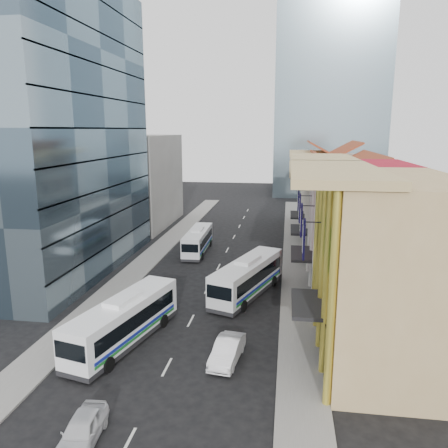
% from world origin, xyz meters
% --- Properties ---
extents(ground, '(200.00, 200.00, 0.00)m').
position_xyz_m(ground, '(0.00, 0.00, 0.00)').
color(ground, black).
rests_on(ground, ground).
extents(sidewalk_right, '(3.00, 90.00, 0.15)m').
position_xyz_m(sidewalk_right, '(8.50, 22.00, 0.07)').
color(sidewalk_right, slate).
rests_on(sidewalk_right, ground).
extents(sidewalk_left, '(3.00, 90.00, 0.15)m').
position_xyz_m(sidewalk_left, '(-8.50, 22.00, 0.07)').
color(sidewalk_left, slate).
rests_on(sidewalk_left, ground).
extents(shophouse_tan, '(8.00, 14.00, 12.00)m').
position_xyz_m(shophouse_tan, '(14.00, 5.00, 6.00)').
color(shophouse_tan, tan).
rests_on(shophouse_tan, ground).
extents(shophouse_red, '(8.00, 10.00, 12.00)m').
position_xyz_m(shophouse_red, '(14.00, 17.00, 6.00)').
color(shophouse_red, '#AD1325').
rests_on(shophouse_red, ground).
extents(shophouse_cream_near, '(8.00, 9.00, 10.00)m').
position_xyz_m(shophouse_cream_near, '(14.00, 26.50, 5.00)').
color(shophouse_cream_near, silver).
rests_on(shophouse_cream_near, ground).
extents(shophouse_cream_mid, '(8.00, 9.00, 10.00)m').
position_xyz_m(shophouse_cream_mid, '(14.00, 35.50, 5.00)').
color(shophouse_cream_mid, silver).
rests_on(shophouse_cream_mid, ground).
extents(shophouse_cream_far, '(8.00, 12.00, 11.00)m').
position_xyz_m(shophouse_cream_far, '(14.00, 46.00, 5.50)').
color(shophouse_cream_far, silver).
rests_on(shophouse_cream_far, ground).
extents(office_tower, '(12.00, 26.00, 30.00)m').
position_xyz_m(office_tower, '(-17.00, 19.00, 15.00)').
color(office_tower, '#394C5B').
rests_on(office_tower, ground).
extents(office_block_far, '(10.00, 18.00, 14.00)m').
position_xyz_m(office_block_far, '(-16.00, 42.00, 7.00)').
color(office_block_far, gray).
rests_on(office_block_far, ground).
extents(bus_left_near, '(5.11, 11.30, 3.53)m').
position_xyz_m(bus_left_near, '(-3.81, 3.70, 1.76)').
color(bus_left_near, white).
rests_on(bus_left_near, ground).
extents(bus_left_far, '(2.41, 9.64, 3.08)m').
position_xyz_m(bus_left_far, '(-3.45, 27.45, 1.54)').
color(bus_left_far, silver).
rests_on(bus_left_far, ground).
extents(bus_right, '(6.12, 11.35, 3.56)m').
position_xyz_m(bus_right, '(3.96, 14.16, 1.78)').
color(bus_right, silver).
rests_on(bus_right, ground).
extents(sedan_left, '(2.00, 4.23, 1.40)m').
position_xyz_m(sedan_left, '(-2.16, -6.32, 0.70)').
color(sedan_left, silver).
rests_on(sedan_left, ground).
extents(sedan_right, '(2.08, 4.60, 1.47)m').
position_xyz_m(sedan_right, '(3.72, 2.32, 0.73)').
color(sedan_right, white).
rests_on(sedan_right, ground).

